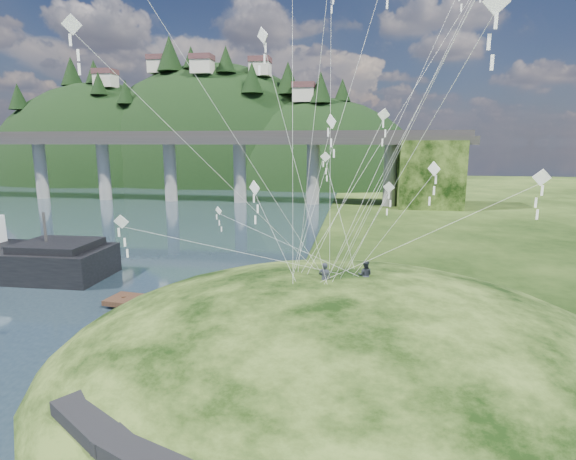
# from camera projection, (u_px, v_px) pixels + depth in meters

# --- Properties ---
(ground) EXTENTS (320.00, 320.00, 0.00)m
(ground) POSITION_uv_depth(u_px,v_px,m) (201.00, 369.00, 25.34)
(ground) COLOR black
(ground) RESTS_ON ground
(grass_hill) EXTENTS (36.00, 32.00, 13.00)m
(grass_hill) POSITION_uv_depth(u_px,v_px,m) (345.00, 387.00, 26.33)
(grass_hill) COLOR black
(grass_hill) RESTS_ON ground
(bridge) EXTENTS (160.00, 11.00, 15.00)m
(bridge) POSITION_uv_depth(u_px,v_px,m) (194.00, 156.00, 95.47)
(bridge) COLOR #2D2B2B
(bridge) RESTS_ON ground
(far_ridge) EXTENTS (153.00, 70.00, 94.50)m
(far_ridge) POSITION_uv_depth(u_px,v_px,m) (203.00, 203.00, 151.91)
(far_ridge) COLOR black
(far_ridge) RESTS_ON ground
(wooden_dock) EXTENTS (15.60, 4.16, 1.10)m
(wooden_dock) POSITION_uv_depth(u_px,v_px,m) (200.00, 308.00, 33.44)
(wooden_dock) COLOR #311D14
(wooden_dock) RESTS_ON ground
(kite_flyers) EXTENTS (3.13, 1.83, 1.95)m
(kite_flyers) POSITION_uv_depth(u_px,v_px,m) (350.00, 261.00, 25.77)
(kite_flyers) COLOR #272B34
(kite_flyers) RESTS_ON ground
(kite_swarm) EXTENTS (19.89, 16.98, 20.72)m
(kite_swarm) POSITION_uv_depth(u_px,v_px,m) (355.00, 45.00, 22.51)
(kite_swarm) COLOR white
(kite_swarm) RESTS_ON ground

